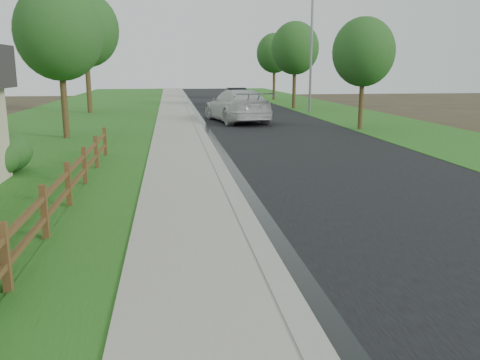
{
  "coord_description": "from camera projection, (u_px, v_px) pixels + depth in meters",
  "views": [
    {
      "loc": [
        -1.18,
        -4.53,
        3.24
      ],
      "look_at": [
        0.23,
        5.66,
        0.98
      ],
      "focal_mm": 38.0,
      "sensor_mm": 36.0,
      "label": 1
    }
  ],
  "objects": [
    {
      "name": "curb",
      "position": [
        190.0,
        111.0,
        39.14
      ],
      "size": [
        0.4,
        90.0,
        0.12
      ],
      "primitive_type": "cube",
      "color": "gray",
      "rests_on": "ground"
    },
    {
      "name": "white_suv",
      "position": [
        237.0,
        106.0,
        31.27
      ],
      "size": [
        3.91,
        7.16,
        1.97
      ],
      "primitive_type": "imported",
      "rotation": [
        0.0,
        0.0,
        3.32
      ],
      "color": "silver",
      "rests_on": "road"
    },
    {
      "name": "tree_mid_right",
      "position": [
        295.0,
        48.0,
        40.83
      ],
      "size": [
        3.84,
        3.84,
        6.96
      ],
      "color": "#3B2618",
      "rests_on": "ground"
    },
    {
      "name": "verge_far",
      "position": [
        329.0,
        110.0,
        40.64
      ],
      "size": [
        6.0,
        90.0,
        0.04
      ],
      "primitive_type": "cube",
      "color": "#215217",
      "rests_on": "ground"
    },
    {
      "name": "sidewalk",
      "position": [
        173.0,
        111.0,
        38.97
      ],
      "size": [
        2.2,
        90.0,
        0.1
      ],
      "primitive_type": "cube",
      "color": "gray",
      "rests_on": "ground"
    },
    {
      "name": "road",
      "position": [
        244.0,
        111.0,
        39.71
      ],
      "size": [
        8.0,
        90.0,
        0.02
      ],
      "primitive_type": "cube",
      "color": "black",
      "rests_on": "ground"
    },
    {
      "name": "shrub_d",
      "position": [
        1.0,
        153.0,
        15.91
      ],
      "size": [
        2.36,
        2.36,
        1.28
      ],
      "primitive_type": "ellipsoid",
      "rotation": [
        0.0,
        0.0,
        -0.32
      ],
      "color": "#204719",
      "rests_on": "ground"
    },
    {
      "name": "tree_far_right",
      "position": [
        274.0,
        53.0,
        52.53
      ],
      "size": [
        3.71,
        3.71,
        6.85
      ],
      "color": "#3B2618",
      "rests_on": "ground"
    },
    {
      "name": "tree_near_right",
      "position": [
        364.0,
        52.0,
        26.56
      ],
      "size": [
        3.27,
        3.27,
        5.89
      ],
      "color": "#3B2618",
      "rests_on": "ground"
    },
    {
      "name": "tree_mid_left",
      "position": [
        85.0,
        30.0,
        36.37
      ],
      "size": [
        4.81,
        4.81,
        8.6
      ],
      "color": "#3B2618",
      "rests_on": "ground"
    },
    {
      "name": "grass_strip",
      "position": [
        148.0,
        112.0,
        38.71
      ],
      "size": [
        1.6,
        90.0,
        0.06
      ],
      "primitive_type": "cube",
      "color": "#215217",
      "rests_on": "ground"
    },
    {
      "name": "dark_car_far",
      "position": [
        237.0,
        97.0,
        44.96
      ],
      "size": [
        1.9,
        4.8,
        1.55
      ],
      "primitive_type": "imported",
      "rotation": [
        0.0,
        0.0,
        0.06
      ],
      "color": "black",
      "rests_on": "road"
    },
    {
      "name": "streetlight",
      "position": [
        309.0,
        44.0,
        36.76
      ],
      "size": [
        2.02,
        0.37,
        8.75
      ],
      "color": "gray",
      "rests_on": "ground"
    },
    {
      "name": "dark_car_mid",
      "position": [
        232.0,
        100.0,
        40.29
      ],
      "size": [
        2.16,
        4.78,
        1.59
      ],
      "primitive_type": "imported",
      "rotation": [
        0.0,
        0.0,
        3.08
      ],
      "color": "black",
      "rests_on": "road"
    },
    {
      "name": "wet_gutter",
      "position": [
        195.0,
        111.0,
        39.19
      ],
      "size": [
        0.5,
        90.0,
        0.0
      ],
      "primitive_type": "cube",
      "color": "black",
      "rests_on": "road"
    },
    {
      "name": "ranch_fence",
      "position": [
        57.0,
        194.0,
        10.81
      ],
      "size": [
        0.12,
        16.92,
        1.1
      ],
      "color": "#4C2D19",
      "rests_on": "ground"
    },
    {
      "name": "tree_near_left",
      "position": [
        59.0,
        32.0,
        23.02
      ],
      "size": [
        3.98,
        3.98,
        7.05
      ],
      "color": "#3B2618",
      "rests_on": "ground"
    },
    {
      "name": "lawn_near",
      "position": [
        78.0,
        112.0,
        38.02
      ],
      "size": [
        9.0,
        90.0,
        0.04
      ],
      "primitive_type": "cube",
      "color": "#215217",
      "rests_on": "ground"
    }
  ]
}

